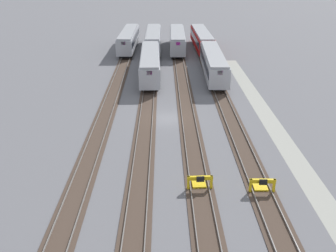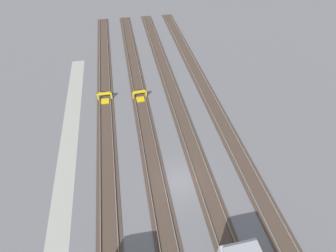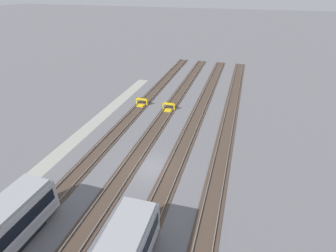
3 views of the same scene
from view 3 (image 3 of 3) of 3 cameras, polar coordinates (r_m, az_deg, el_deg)
The scene contains 8 objects.
ground_plane at distance 29.03m, azimuth -3.64°, elevation -8.97°, with size 400.00×400.00×0.00m, color slate.
service_walkway at distance 34.07m, azimuth -22.05°, elevation -4.97°, with size 54.00×2.00×0.01m, color #9E9E93.
rail_track_nearest at distance 31.77m, azimuth -15.89°, elevation -6.33°, with size 90.00×2.24×0.21m.
rail_track_near_inner at distance 29.76m, azimuth -7.98°, elevation -8.03°, with size 90.00×2.24×0.21m.
rail_track_middle at distance 28.41m, azimuth 0.94°, elevation -9.75°, with size 90.00×2.24×0.21m.
rail_track_far_inner at distance 27.82m, azimuth 10.58°, elevation -11.33°, with size 90.00×2.24×0.21m.
bumper_stop_nearest_track at distance 43.15m, azimuth -5.84°, elevation 5.11°, with size 1.36×2.01×1.22m.
bumper_stop_near_inner_track at distance 41.25m, azimuth 0.07°, elevation 4.11°, with size 1.37×2.01×1.22m.
Camera 3 is at (21.42, 8.27, 17.76)m, focal length 28.00 mm.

